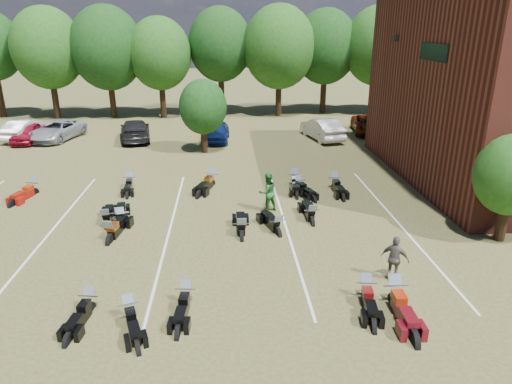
{
  "coord_description": "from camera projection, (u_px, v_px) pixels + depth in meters",
  "views": [
    {
      "loc": [
        -0.5,
        -15.09,
        8.22
      ],
      "look_at": [
        0.78,
        4.0,
        1.2
      ],
      "focal_mm": 32.0,
      "sensor_mm": 36.0,
      "label": 1
    }
  ],
  "objects": [
    {
      "name": "ground",
      "position": [
        242.0,
        259.0,
        17.0
      ],
      "size": [
        160.0,
        160.0,
        0.0
      ],
      "primitive_type": "plane",
      "color": "brown",
      "rests_on": "ground"
    },
    {
      "name": "car_0",
      "position": [
        28.0,
        133.0,
        33.8
      ],
      "size": [
        1.76,
        4.1,
        1.38
      ],
      "primitive_type": "imported",
      "rotation": [
        0.0,
        0.0,
        0.03
      ],
      "color": "maroon",
      "rests_on": "ground"
    },
    {
      "name": "car_1",
      "position": [
        26.0,
        129.0,
        34.65
      ],
      "size": [
        2.39,
        4.82,
        1.52
      ],
      "primitive_type": "imported",
      "rotation": [
        0.0,
        0.0,
        2.97
      ],
      "color": "silver",
      "rests_on": "ground"
    },
    {
      "name": "car_2",
      "position": [
        57.0,
        130.0,
        34.54
      ],
      "size": [
        3.55,
        5.61,
        1.44
      ],
      "primitive_type": "imported",
      "rotation": [
        0.0,
        0.0,
        -0.24
      ],
      "color": "gray",
      "rests_on": "ground"
    },
    {
      "name": "car_3",
      "position": [
        135.0,
        130.0,
        34.44
      ],
      "size": [
        2.99,
        5.54,
        1.53
      ],
      "primitive_type": "imported",
      "rotation": [
        0.0,
        0.0,
        3.31
      ],
      "color": "black",
      "rests_on": "ground"
    },
    {
      "name": "car_4",
      "position": [
        217.0,
        132.0,
        34.06
      ],
      "size": [
        1.9,
        4.26,
        1.42
      ],
      "primitive_type": "imported",
      "rotation": [
        0.0,
        0.0,
        -0.05
      ],
      "color": "#0B1C53",
      "rests_on": "ground"
    },
    {
      "name": "car_5",
      "position": [
        322.0,
        129.0,
        34.65
      ],
      "size": [
        2.76,
        5.13,
        1.61
      ],
      "primitive_type": "imported",
      "rotation": [
        0.0,
        0.0,
        3.37
      ],
      "color": "#B7B8B3",
      "rests_on": "ground"
    },
    {
      "name": "car_6",
      "position": [
        368.0,
        125.0,
        36.63
      ],
      "size": [
        2.93,
        5.24,
        1.38
      ],
      "primitive_type": "imported",
      "rotation": [
        0.0,
        0.0,
        -0.13
      ],
      "color": "#581805",
      "rests_on": "ground"
    },
    {
      "name": "car_7",
      "position": [
        398.0,
        126.0,
        36.04
      ],
      "size": [
        2.94,
        5.33,
        1.46
      ],
      "primitive_type": "imported",
      "rotation": [
        0.0,
        0.0,
        3.33
      ],
      "color": "#3D3C41",
      "rests_on": "ground"
    },
    {
      "name": "person_green",
      "position": [
        267.0,
        192.0,
        21.16
      ],
      "size": [
        1.11,
        1.01,
        1.85
      ],
      "primitive_type": "imported",
      "rotation": [
        0.0,
        0.0,
        3.56
      ],
      "color": "#235F25",
      "rests_on": "ground"
    },
    {
      "name": "person_grey",
      "position": [
        395.0,
        259.0,
        15.36
      ],
      "size": [
        1.02,
        0.87,
        1.64
      ],
      "primitive_type": "imported",
      "rotation": [
        0.0,
        0.0,
        2.54
      ],
      "color": "#5A534D",
      "rests_on": "ground"
    },
    {
      "name": "motorcycle_2",
      "position": [
        90.0,
        311.0,
        13.92
      ],
      "size": [
        0.91,
        2.1,
        1.13
      ],
      "primitive_type": null,
      "rotation": [
        0.0,
        0.0,
        -0.13
      ],
      "color": "black",
      "rests_on": "ground"
    },
    {
      "name": "motorcycle_3",
      "position": [
        130.0,
        320.0,
        13.52
      ],
      "size": [
        1.25,
        2.13,
        1.13
      ],
      "primitive_type": null,
      "rotation": [
        0.0,
        0.0,
        0.32
      ],
      "color": "black",
      "rests_on": "ground"
    },
    {
      "name": "motorcycle_4",
      "position": [
        187.0,
        305.0,
        14.26
      ],
      "size": [
        0.83,
        2.12,
        1.16
      ],
      "primitive_type": null,
      "rotation": [
        0.0,
        0.0,
        -0.08
      ],
      "color": "black",
      "rests_on": "ground"
    },
    {
      "name": "motorcycle_5",
      "position": [
        365.0,
        299.0,
        14.56
      ],
      "size": [
        0.97,
        2.22,
        1.2
      ],
      "primitive_type": null,
      "rotation": [
        0.0,
        0.0,
        -0.14
      ],
      "color": "black",
      "rests_on": "ground"
    },
    {
      "name": "motorcycle_6",
      "position": [
        393.0,
        305.0,
        14.26
      ],
      "size": [
        0.89,
        2.54,
        1.4
      ],
      "primitive_type": null,
      "rotation": [
        0.0,
        0.0,
        -0.04
      ],
      "color": "#4F0B13",
      "rests_on": "ground"
    },
    {
      "name": "motorcycle_8",
      "position": [
        110.0,
        242.0,
        18.35
      ],
      "size": [
        1.15,
        2.59,
        1.4
      ],
      "primitive_type": null,
      "rotation": [
        0.0,
        0.0,
        3.0
      ],
      "color": "black",
      "rests_on": "ground"
    },
    {
      "name": "motorcycle_9",
      "position": [
        107.0,
        227.0,
        19.72
      ],
      "size": [
        0.99,
        2.3,
        1.24
      ],
      "primitive_type": null,
      "rotation": [
        0.0,
        0.0,
        3.27
      ],
      "color": "black",
      "rests_on": "ground"
    },
    {
      "name": "motorcycle_10",
      "position": [
        121.0,
        227.0,
        19.72
      ],
      "size": [
        1.2,
        2.56,
        1.37
      ],
      "primitive_type": null,
      "rotation": [
        0.0,
        0.0,
        3.32
      ],
      "color": "black",
      "rests_on": "ground"
    },
    {
      "name": "motorcycle_11",
      "position": [
        278.0,
        235.0,
        19.02
      ],
      "size": [
        1.37,
        2.41,
        1.28
      ],
      "primitive_type": null,
      "rotation": [
        0.0,
        0.0,
        3.44
      ],
      "color": "black",
      "rests_on": "ground"
    },
    {
      "name": "motorcycle_12",
      "position": [
        242.0,
        238.0,
        18.68
      ],
      "size": [
        0.77,
        2.4,
        1.34
      ],
      "primitive_type": null,
      "rotation": [
        0.0,
        0.0,
        3.14
      ],
      "color": "black",
      "rests_on": "ground"
    },
    {
      "name": "motorcycle_13",
      "position": [
        312.0,
        224.0,
        20.06
      ],
      "size": [
        0.82,
        2.37,
        1.31
      ],
      "primitive_type": null,
      "rotation": [
        0.0,
        0.0,
        3.17
      ],
      "color": "black",
      "rests_on": "ground"
    },
    {
      "name": "motorcycle_15",
      "position": [
        34.0,
        194.0,
        23.53
      ],
      "size": [
        1.26,
        2.4,
        1.28
      ],
      "primitive_type": null,
      "rotation": [
        0.0,
        0.0,
        -0.24
      ],
      "color": "maroon",
      "rests_on": "ground"
    },
    {
      "name": "motorcycle_16",
      "position": [
        131.0,
        188.0,
        24.52
      ],
      "size": [
        0.87,
        2.2,
        1.2
      ],
      "primitive_type": null,
      "rotation": [
        0.0,
        0.0,
        0.09
      ],
      "color": "black",
      "rests_on": "ground"
    },
    {
      "name": "motorcycle_17",
      "position": [
        212.0,
        186.0,
        24.78
      ],
      "size": [
        1.58,
        2.63,
        1.4
      ],
      "primitive_type": null,
      "rotation": [
        0.0,
        0.0,
        -0.34
      ],
      "color": "black",
      "rests_on": "ground"
    },
    {
      "name": "motorcycle_18",
      "position": [
        299.0,
        191.0,
        23.95
      ],
      "size": [
        1.33,
        2.28,
        1.21
      ],
      "primitive_type": null,
      "rotation": [
        0.0,
        0.0,
        0.31
      ],
      "color": "black",
      "rests_on": "ground"
    },
    {
      "name": "motorcycle_19",
      "position": [
        294.0,
        186.0,
        24.72
      ],
      "size": [
        0.95,
        2.48,
        1.35
      ],
      "primitive_type": null,
      "rotation": [
        0.0,
        0.0,
        -0.07
      ],
      "color": "black",
      "rests_on": "ground"
    },
    {
      "name": "motorcycle_20",
      "position": [
        334.0,
        189.0,
        24.31
      ],
      "size": [
        0.8,
        2.33,
        1.29
      ],
      "primitive_type": null,
      "rotation": [
        0.0,
        0.0,
        0.03
      ],
      "color": "black",
      "rests_on": "ground"
    },
    {
      "name": "tree_line",
      "position": [
        219.0,
        47.0,
        41.92
      ],
      "size": [
        56.0,
        6.0,
        9.79
      ],
      "color": "black",
      "rests_on": "ground"
    },
    {
      "name": "young_tree_near_building",
      "position": [
        511.0,
        175.0,
        17.64
      ],
      "size": [
        2.8,
        2.8,
        4.16
      ],
      "color": "black",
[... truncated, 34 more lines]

